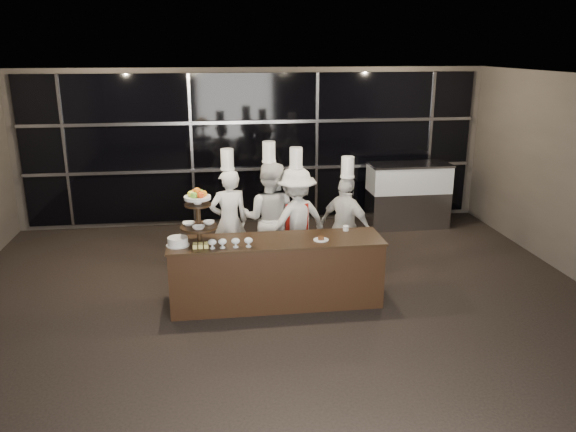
{
  "coord_description": "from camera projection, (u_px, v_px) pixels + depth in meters",
  "views": [
    {
      "loc": [
        -0.82,
        -5.74,
        3.37
      ],
      "look_at": [
        0.17,
        1.51,
        1.15
      ],
      "focal_mm": 35.0,
      "sensor_mm": 36.0,
      "label": 1
    }
  ],
  "objects": [
    {
      "name": "chef_cup",
      "position": [
        346.0,
        228.0,
        7.76
      ],
      "size": [
        0.08,
        0.08,
        0.07
      ],
      "primitive_type": "cylinder",
      "color": "white",
      "rests_on": "buffet_counter"
    },
    {
      "name": "window_wall",
      "position": [
        255.0,
        148.0,
        10.78
      ],
      "size": [
        8.6,
        0.1,
        2.8
      ],
      "color": "black",
      "rests_on": "ground"
    },
    {
      "name": "chef_d",
      "position": [
        346.0,
        225.0,
        8.43
      ],
      "size": [
        0.87,
        0.93,
        1.84
      ],
      "color": "silver",
      "rests_on": "ground"
    },
    {
      "name": "buffet_counter",
      "position": [
        276.0,
        272.0,
        7.54
      ],
      "size": [
        2.84,
        0.74,
        0.92
      ],
      "color": "black",
      "rests_on": "ground"
    },
    {
      "name": "compotes",
      "position": [
        230.0,
        242.0,
        7.09
      ],
      "size": [
        0.57,
        0.11,
        0.12
      ],
      "color": "silver",
      "rests_on": "buffet_counter"
    },
    {
      "name": "layer_cake",
      "position": [
        178.0,
        242.0,
        7.18
      ],
      "size": [
        0.3,
        0.3,
        0.11
      ],
      "color": "white",
      "rests_on": "buffet_counter"
    },
    {
      "name": "room",
      "position": [
        291.0,
        226.0,
        6.1
      ],
      "size": [
        10.0,
        10.0,
        10.0
      ],
      "color": "black",
      "rests_on": "ground"
    },
    {
      "name": "display_case",
      "position": [
        408.0,
        192.0,
        10.78
      ],
      "size": [
        1.54,
        0.67,
        1.24
      ],
      "color": "#A5A5AA",
      "rests_on": "ground"
    },
    {
      "name": "display_stand",
      "position": [
        198.0,
        212.0,
        7.16
      ],
      "size": [
        0.48,
        0.48,
        0.74
      ],
      "color": "black",
      "rests_on": "buffet_counter"
    },
    {
      "name": "chef_c",
      "position": [
        296.0,
        221.0,
        8.48
      ],
      "size": [
        1.23,
        1.0,
        1.96
      ],
      "color": "silver",
      "rests_on": "ground"
    },
    {
      "name": "chef_a",
      "position": [
        229.0,
        220.0,
        8.48
      ],
      "size": [
        0.67,
        0.52,
        1.94
      ],
      "color": "white",
      "rests_on": "ground"
    },
    {
      "name": "pastry_squares",
      "position": [
        201.0,
        245.0,
        7.11
      ],
      "size": [
        0.2,
        0.13,
        0.05
      ],
      "color": "#E2D66F",
      "rests_on": "buffet_counter"
    },
    {
      "name": "chef_b",
      "position": [
        270.0,
        217.0,
        8.49
      ],
      "size": [
        1.0,
        0.88,
        2.04
      ],
      "color": "silver",
      "rests_on": "ground"
    },
    {
      "name": "small_plate",
      "position": [
        321.0,
        239.0,
        7.38
      ],
      "size": [
        0.2,
        0.2,
        0.05
      ],
      "color": "white",
      "rests_on": "buffet_counter"
    }
  ]
}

